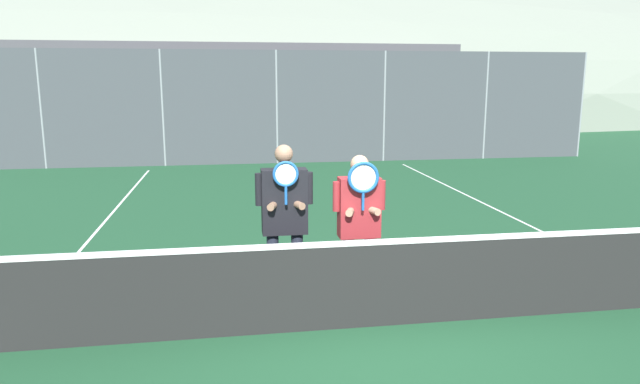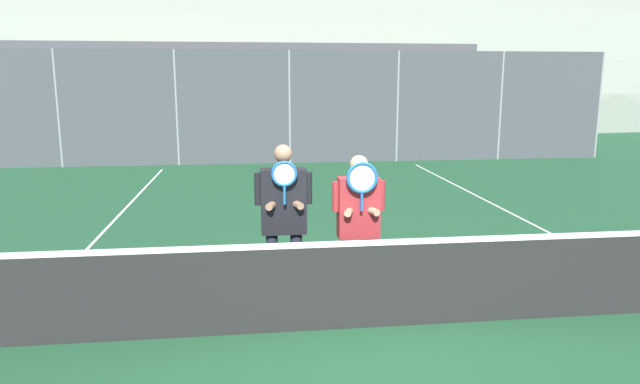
{
  "view_description": "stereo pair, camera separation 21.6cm",
  "coord_description": "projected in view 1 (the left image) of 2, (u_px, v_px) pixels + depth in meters",
  "views": [
    {
      "loc": [
        -1.45,
        -5.37,
        2.52
      ],
      "look_at": [
        -0.47,
        0.78,
        1.28
      ],
      "focal_mm": 32.0,
      "sensor_mm": 36.0,
      "label": 1
    },
    {
      "loc": [
        -1.24,
        -5.4,
        2.52
      ],
      "look_at": [
        -0.47,
        0.78,
        1.28
      ],
      "focal_mm": 32.0,
      "sensor_mm": 36.0,
      "label": 2
    }
  ],
  "objects": [
    {
      "name": "clubhouse_building",
      "position": [
        230.0,
        91.0,
        25.28
      ],
      "size": [
        19.12,
        5.5,
        3.95
      ],
      "color": "#9EA3A8",
      "rests_on": "ground_plane"
    },
    {
      "name": "ground_plane",
      "position": [
        376.0,
        326.0,
        5.92
      ],
      "size": [
        120.0,
        120.0,
        0.0
      ],
      "primitive_type": "plane",
      "color": "#1E4C2D"
    },
    {
      "name": "fence_back",
      "position": [
        277.0,
        108.0,
        17.08
      ],
      "size": [
        20.04,
        0.06,
        3.37
      ],
      "color": "gray",
      "rests_on": "ground_plane"
    },
    {
      "name": "court_line_left_sideline",
      "position": [
        75.0,
        256.0,
        8.25
      ],
      "size": [
        0.05,
        16.0,
        0.01
      ],
      "primitive_type": "cube",
      "color": "white",
      "rests_on": "ground_plane"
    },
    {
      "name": "tennis_net",
      "position": [
        377.0,
        282.0,
        5.82
      ],
      "size": [
        9.97,
        0.09,
        1.03
      ],
      "color": "gray",
      "rests_on": "ground_plane"
    },
    {
      "name": "court_line_right_sideline",
      "position": [
        548.0,
        234.0,
        9.4
      ],
      "size": [
        0.05,
        16.0,
        0.01
      ],
      "primitive_type": "cube",
      "color": "white",
      "rests_on": "ground_plane"
    },
    {
      "name": "car_far_left",
      "position": [
        104.0,
        126.0,
        19.3
      ],
      "size": [
        4.7,
        1.97,
        1.9
      ],
      "color": "silver",
      "rests_on": "ground_plane"
    },
    {
      "name": "car_left_of_center",
      "position": [
        256.0,
        125.0,
        20.12
      ],
      "size": [
        4.24,
        2.04,
        1.81
      ],
      "color": "black",
      "rests_on": "ground_plane"
    },
    {
      "name": "player_leftmost",
      "position": [
        285.0,
        215.0,
        6.11
      ],
      "size": [
        0.62,
        0.34,
        1.84
      ],
      "color": "#232838",
      "rests_on": "ground_plane"
    },
    {
      "name": "car_center",
      "position": [
        395.0,
        125.0,
        20.79
      ],
      "size": [
        4.52,
        2.04,
        1.73
      ],
      "color": "silver",
      "rests_on": "ground_plane"
    },
    {
      "name": "player_center_left",
      "position": [
        359.0,
        219.0,
        6.19
      ],
      "size": [
        0.58,
        0.34,
        1.73
      ],
      "color": "#56565B",
      "rests_on": "ground_plane"
    },
    {
      "name": "hill_distant",
      "position": [
        241.0,
        103.0,
        62.02
      ],
      "size": [
        140.98,
        78.32,
        27.41
      ],
      "color": "gray",
      "rests_on": "ground_plane"
    }
  ]
}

